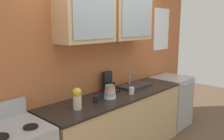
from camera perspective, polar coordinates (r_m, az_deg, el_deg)
name	(u,v)px	position (r m, az deg, el deg)	size (l,w,h in m)	color
back_wall_unit	(101,56)	(3.47, -2.65, 3.32)	(4.73, 0.43, 2.54)	#B76638
counter	(118,126)	(3.51, 1.35, -13.11)	(2.34, 0.67, 0.93)	tan
sink_faucet	(135,85)	(3.78, 5.47, -3.65)	(0.54, 0.29, 0.22)	#2D2D30
bowl_stack	(110,92)	(3.16, -0.48, -5.32)	(0.16, 0.16, 0.18)	white
vase	(77,98)	(2.78, -8.32, -6.69)	(0.10, 0.10, 0.26)	beige
cup_near_sink	(132,91)	(3.37, 4.69, -4.92)	(0.11, 0.07, 0.10)	silver
cup_near_bowls	(96,99)	(3.01, -3.90, -6.99)	(0.10, 0.07, 0.08)	black
dishwasher	(171,101)	(4.68, 13.89, -7.23)	(0.62, 0.65, 0.93)	#ADAFB5
coffee_maker	(109,84)	(3.48, -0.66, -3.39)	(0.17, 0.20, 0.29)	black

